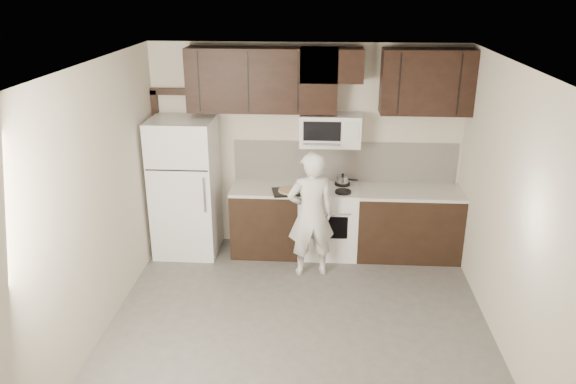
# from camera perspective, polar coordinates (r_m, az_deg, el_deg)

# --- Properties ---
(floor) EXTENTS (4.50, 4.50, 0.00)m
(floor) POSITION_cam_1_polar(r_m,az_deg,el_deg) (5.90, 0.95, -14.57)
(floor) COLOR #53504D
(floor) RESTS_ON ground
(back_wall) EXTENTS (4.00, 0.00, 4.00)m
(back_wall) POSITION_cam_1_polar(r_m,az_deg,el_deg) (7.36, 1.88, 4.48)
(back_wall) COLOR beige
(back_wall) RESTS_ON ground
(ceiling) EXTENTS (4.50, 4.50, 0.00)m
(ceiling) POSITION_cam_1_polar(r_m,az_deg,el_deg) (4.87, 1.15, 12.33)
(ceiling) COLOR white
(ceiling) RESTS_ON back_wall
(counter_run) EXTENTS (2.95, 0.64, 0.91)m
(counter_run) POSITION_cam_1_polar(r_m,az_deg,el_deg) (7.38, 6.41, -3.00)
(counter_run) COLOR black
(counter_run) RESTS_ON floor
(stove) EXTENTS (0.76, 0.66, 0.94)m
(stove) POSITION_cam_1_polar(r_m,az_deg,el_deg) (7.37, 4.06, -2.91)
(stove) COLOR white
(stove) RESTS_ON floor
(backsplash) EXTENTS (2.90, 0.02, 0.54)m
(backsplash) POSITION_cam_1_polar(r_m,az_deg,el_deg) (7.40, 5.74, 3.10)
(backsplash) COLOR silver
(backsplash) RESTS_ON counter_run
(upper_cabinets) EXTENTS (3.48, 0.35, 0.78)m
(upper_cabinets) POSITION_cam_1_polar(r_m,az_deg,el_deg) (6.98, 3.67, 11.40)
(upper_cabinets) COLOR black
(upper_cabinets) RESTS_ON back_wall
(microwave) EXTENTS (0.76, 0.42, 0.40)m
(microwave) POSITION_cam_1_polar(r_m,az_deg,el_deg) (7.09, 4.30, 6.31)
(microwave) COLOR white
(microwave) RESTS_ON upper_cabinets
(refrigerator) EXTENTS (0.80, 0.76, 1.80)m
(refrigerator) POSITION_cam_1_polar(r_m,az_deg,el_deg) (7.37, -10.39, 0.48)
(refrigerator) COLOR white
(refrigerator) RESTS_ON floor
(door_trim) EXTENTS (0.50, 0.08, 2.12)m
(door_trim) POSITION_cam_1_polar(r_m,az_deg,el_deg) (7.65, -12.69, 3.81)
(door_trim) COLOR black
(door_trim) RESTS_ON floor
(saucepan) EXTENTS (0.28, 0.16, 0.16)m
(saucepan) POSITION_cam_1_polar(r_m,az_deg,el_deg) (7.32, 5.58, 1.21)
(saucepan) COLOR silver
(saucepan) RESTS_ON stove
(baking_tray) EXTENTS (0.48, 0.39, 0.02)m
(baking_tray) POSITION_cam_1_polar(r_m,az_deg,el_deg) (7.03, 0.17, 0.01)
(baking_tray) COLOR black
(baking_tray) RESTS_ON counter_run
(pizza) EXTENTS (0.33, 0.33, 0.02)m
(pizza) POSITION_cam_1_polar(r_m,az_deg,el_deg) (7.02, 0.17, 0.17)
(pizza) COLOR beige
(pizza) RESTS_ON baking_tray
(person) EXTENTS (0.64, 0.49, 1.57)m
(person) POSITION_cam_1_polar(r_m,az_deg,el_deg) (6.72, 2.34, -2.28)
(person) COLOR white
(person) RESTS_ON floor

